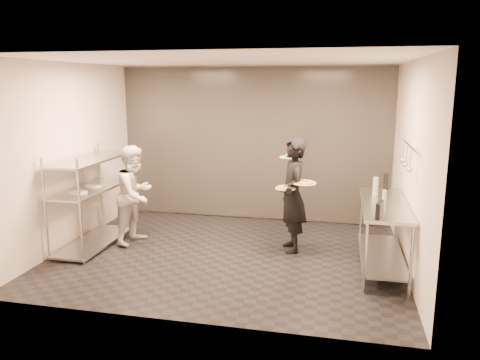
% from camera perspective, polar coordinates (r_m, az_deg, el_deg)
% --- Properties ---
extents(room_shell, '(5.00, 4.00, 2.80)m').
position_cam_1_polar(room_shell, '(7.75, 0.45, 3.67)').
color(room_shell, black).
rests_on(room_shell, ground).
extents(pass_rack, '(0.60, 1.60, 1.50)m').
position_cam_1_polar(pass_rack, '(7.55, -17.68, -2.00)').
color(pass_rack, '#AFB1B6').
rests_on(pass_rack, ground).
extents(prep_counter, '(0.60, 1.80, 0.92)m').
position_cam_1_polar(prep_counter, '(6.63, 17.07, -5.13)').
color(prep_counter, '#AFB1B6').
rests_on(prep_counter, ground).
extents(utensil_rail, '(0.07, 1.20, 0.31)m').
position_cam_1_polar(utensil_rail, '(6.46, 19.75, 2.64)').
color(utensil_rail, '#AFB1B6').
rests_on(utensil_rail, room_shell).
extents(waiter, '(0.58, 0.72, 1.71)m').
position_cam_1_polar(waiter, '(6.99, 6.43, -1.88)').
color(waiter, black).
rests_on(waiter, ground).
extents(chef, '(0.72, 0.85, 1.55)m').
position_cam_1_polar(chef, '(7.52, -12.64, -1.73)').
color(chef, silver).
rests_on(chef, ground).
extents(pizza_plate_near, '(0.30, 0.30, 0.05)m').
position_cam_1_polar(pizza_plate_near, '(6.76, 5.58, -0.94)').
color(pizza_plate_near, white).
rests_on(pizza_plate_near, waiter).
extents(pizza_plate_far, '(0.34, 0.34, 0.05)m').
position_cam_1_polar(pizza_plate_far, '(6.73, 7.82, -0.29)').
color(pizza_plate_far, white).
rests_on(pizza_plate_far, waiter).
extents(salad_plate, '(0.31, 0.31, 0.07)m').
position_cam_1_polar(salad_plate, '(7.23, 6.06, 2.92)').
color(salad_plate, white).
rests_on(salad_plate, waiter).
extents(pos_monitor, '(0.11, 0.27, 0.19)m').
position_cam_1_polar(pos_monitor, '(5.82, 16.66, -3.46)').
color(pos_monitor, black).
rests_on(pos_monitor, prep_counter).
extents(bottle_green, '(0.07, 0.07, 0.27)m').
position_cam_1_polar(bottle_green, '(6.89, 16.19, -0.76)').
color(bottle_green, '#919D90').
rests_on(bottle_green, prep_counter).
extents(bottle_clear, '(0.05, 0.05, 0.18)m').
position_cam_1_polar(bottle_clear, '(6.52, 17.19, -1.94)').
color(bottle_clear, '#919D90').
rests_on(bottle_clear, prep_counter).
extents(bottle_dark, '(0.07, 0.07, 0.25)m').
position_cam_1_polar(bottle_dark, '(7.31, 17.35, -0.19)').
color(bottle_dark, black).
rests_on(bottle_dark, prep_counter).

